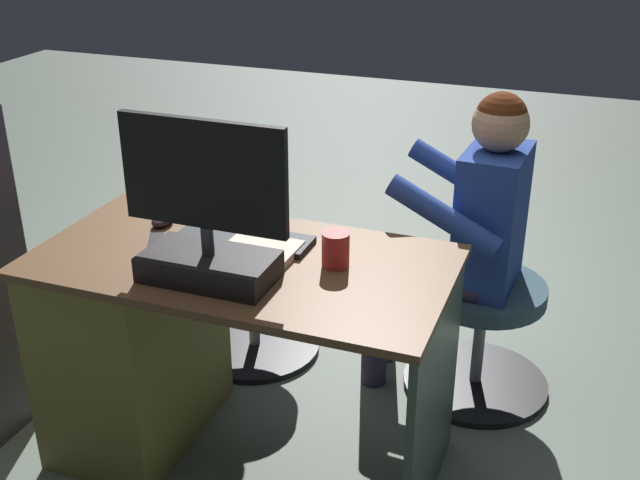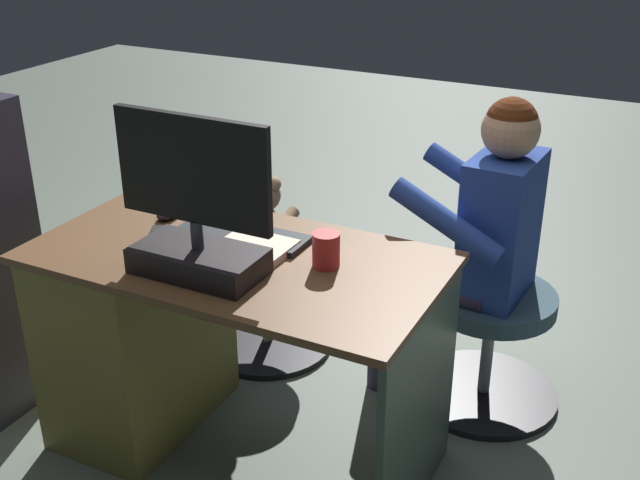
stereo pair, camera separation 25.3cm
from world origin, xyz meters
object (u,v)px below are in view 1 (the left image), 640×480
object	(u,v)px
monitor	(207,229)
person	(466,223)
cup	(336,249)
visitor_chair	(480,327)
tv_remote	(156,245)
office_chair_teddy	(253,294)
computer_mouse	(163,220)
keyboard	(246,238)
desk	(158,337)
teddy_bear	(251,219)

from	to	relation	value
monitor	person	xyz separation A→B (m)	(-0.58, -0.80, -0.22)
cup	visitor_chair	world-z (taller)	cup
monitor	tv_remote	distance (m)	0.31
monitor	visitor_chair	bearing A→B (deg)	-129.37
cup	office_chair_teddy	xyz separation A→B (m)	(0.54, -0.56, -0.54)
computer_mouse	person	xyz separation A→B (m)	(-0.90, -0.53, -0.09)
monitor	cup	size ratio (longest dim) A/B	4.64
keyboard	office_chair_teddy	world-z (taller)	keyboard
desk	monitor	world-z (taller)	monitor
computer_mouse	visitor_chair	bearing A→B (deg)	-151.45
desk	office_chair_teddy	xyz separation A→B (m)	(-0.06, -0.61, -0.14)
teddy_bear	visitor_chair	size ratio (longest dim) A/B	0.57
keyboard	teddy_bear	size ratio (longest dim) A/B	1.36
computer_mouse	office_chair_teddy	size ratio (longest dim) A/B	0.18
visitor_chair	monitor	bearing A→B (deg)	50.63
cup	office_chair_teddy	bearing A→B (deg)	-45.74
office_chair_teddy	computer_mouse	bearing A→B (deg)	80.22
desk	computer_mouse	world-z (taller)	computer_mouse
monitor	visitor_chair	world-z (taller)	monitor
desk	keyboard	xyz separation A→B (m)	(-0.28, -0.12, 0.36)
keyboard	tv_remote	bearing A→B (deg)	31.17
desk	person	distance (m)	1.13
tv_remote	teddy_bear	xyz separation A→B (m)	(-0.01, -0.65, -0.17)
monitor	office_chair_teddy	bearing A→B (deg)	-72.70
computer_mouse	office_chair_teddy	distance (m)	0.70
computer_mouse	visitor_chair	size ratio (longest dim) A/B	0.18
monitor	visitor_chair	xyz separation A→B (m)	(-0.66, -0.81, -0.64)
desk	computer_mouse	bearing A→B (deg)	-79.92
desk	monitor	size ratio (longest dim) A/B	2.59
person	keyboard	bearing A→B (deg)	42.55
teddy_bear	person	size ratio (longest dim) A/B	0.27
tv_remote	office_chair_teddy	xyz separation A→B (m)	(-0.01, -0.64, -0.50)
desk	computer_mouse	size ratio (longest dim) A/B	13.05
keyboard	computer_mouse	distance (m)	0.31
monitor	tv_remote	world-z (taller)	monitor
visitor_chair	person	bearing A→B (deg)	3.63
desk	keyboard	size ratio (longest dim) A/B	2.98
computer_mouse	tv_remote	xyz separation A→B (m)	(-0.07, 0.16, -0.01)
office_chair_teddy	visitor_chair	size ratio (longest dim) A/B	0.98
monitor	cup	world-z (taller)	monitor
keyboard	visitor_chair	size ratio (longest dim) A/B	0.77
cup	teddy_bear	size ratio (longest dim) A/B	0.34
visitor_chair	keyboard	bearing A→B (deg)	39.06
keyboard	cup	bearing A→B (deg)	168.72
keyboard	office_chair_teddy	distance (m)	0.73
visitor_chair	desk	bearing A→B (deg)	34.75
monitor	office_chair_teddy	size ratio (longest dim) A/B	0.91
monitor	tv_remote	bearing A→B (deg)	-25.41
tv_remote	keyboard	bearing A→B (deg)	-175.79
monitor	computer_mouse	world-z (taller)	monitor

